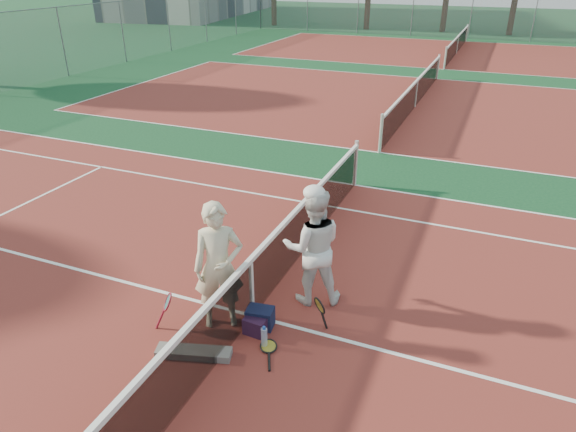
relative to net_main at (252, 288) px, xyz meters
The scene contains 17 objects.
ground 0.51m from the net_main, ahead, with size 130.00×130.00×0.00m, color #103C1F.
court_main 0.51m from the net_main, ahead, with size 23.77×10.97×0.01m, color maroon.
court_far_a 13.51m from the net_main, 90.00° to the left, with size 23.77×10.97×0.01m, color maroon.
court_far_b 27.00m from the net_main, 90.00° to the left, with size 23.77×10.97×0.01m, color maroon.
net_main is the anchor object (origin of this frame).
net_far_a 13.50m from the net_main, 90.00° to the left, with size 0.10×10.98×1.02m, color black, non-canonical shape.
net_far_b 27.00m from the net_main, 90.00° to the left, with size 0.10×10.98×1.02m, color black, non-canonical shape.
fence_back 34.01m from the net_main, 90.00° to the left, with size 32.00×0.06×3.00m, color slate, non-canonical shape.
player_a 0.64m from the net_main, 139.86° to the right, with size 0.70×0.46×1.92m, color beige.
player_b 1.10m from the net_main, 49.23° to the left, with size 0.91×0.71×1.87m, color silver.
racket_red 1.23m from the net_main, 145.89° to the right, with size 0.28×0.27×0.55m, color maroon, non-canonical shape.
racket_black_held 1.06m from the net_main, ahead, with size 0.20×0.27×0.58m, color black, non-canonical shape.
racket_spare 0.89m from the net_main, 46.82° to the right, with size 0.60×0.27×0.04m, color black, non-canonical shape.
sports_bag_navy 0.44m from the net_main, 38.31° to the right, with size 0.39×0.26×0.30m, color black.
sports_bag_purple 0.55m from the net_main, 57.64° to the right, with size 0.32×0.22×0.26m, color black.
net_cover_canvas 1.23m from the net_main, 107.85° to the right, with size 1.02×0.24×0.11m, color #625D59.
water_bottle 0.79m from the net_main, 50.44° to the right, with size 0.09×0.09×0.30m, color silver.
Camera 1 is at (2.89, -5.55, 4.76)m, focal length 32.00 mm.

